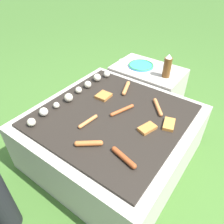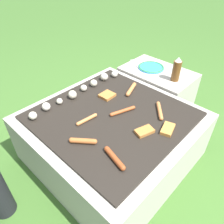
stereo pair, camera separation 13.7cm
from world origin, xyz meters
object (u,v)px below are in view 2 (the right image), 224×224
Objects in this scene: condiment_bottle at (177,70)px; fork_utensil at (135,64)px; sausage_front_center at (114,158)px; plate_colorful at (151,67)px.

condiment_bottle reaches higher than fork_utensil.
sausage_front_center is at bearing -146.76° from fork_utensil.
sausage_front_center reaches higher than plate_colorful.
sausage_front_center is 0.76× the size of plate_colorful.
plate_colorful is at bearing 80.52° from condiment_bottle.
plate_colorful is 1.22× the size of fork_utensil.
sausage_front_center is 1.09m from fork_utensil.
fork_utensil is at bearing 105.88° from plate_colorful.
plate_colorful is 0.27m from condiment_bottle.
fork_utensil is at bearing 89.73° from condiment_bottle.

